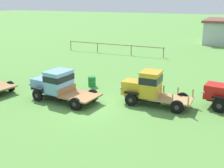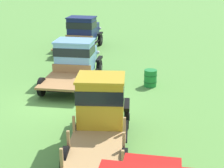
% 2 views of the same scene
% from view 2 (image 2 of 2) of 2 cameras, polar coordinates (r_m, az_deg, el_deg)
% --- Properties ---
extents(ground_plane, '(240.00, 240.00, 0.00)m').
position_cam_2_polar(ground_plane, '(15.06, -8.79, -2.79)').
color(ground_plane, '#5B9342').
extents(vintage_truck_foreground_near, '(5.62, 2.86, 2.17)m').
position_cam_2_polar(vintage_truck_foreground_near, '(24.00, -4.93, 8.65)').
color(vintage_truck_foreground_near, black).
rests_on(vintage_truck_foreground_near, ground).
extents(vintage_truck_second_in_line, '(5.28, 2.59, 2.11)m').
position_cam_2_polar(vintage_truck_second_in_line, '(17.20, -6.06, 4.14)').
color(vintage_truck_second_in_line, black).
rests_on(vintage_truck_second_in_line, ground).
extents(vintage_truck_midrow_center, '(4.72, 1.89, 2.29)m').
position_cam_2_polar(vintage_truck_midrow_center, '(11.30, -1.79, -3.80)').
color(vintage_truck_midrow_center, black).
rests_on(vintage_truck_midrow_center, ground).
extents(oil_drum_beside_row, '(0.63, 0.63, 0.82)m').
position_cam_2_polar(oil_drum_beside_row, '(16.60, 6.40, 0.98)').
color(oil_drum_beside_row, '#1E7F33').
rests_on(oil_drum_beside_row, ground).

